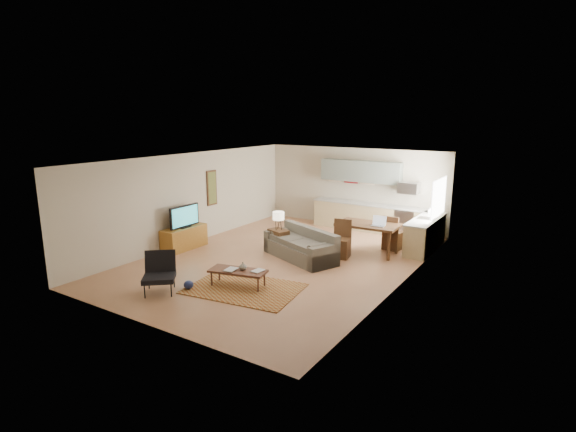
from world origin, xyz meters
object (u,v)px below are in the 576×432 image
Objects in this scene: sofa at (300,244)px; tv_credenza at (184,238)px; dining_table at (367,238)px; console_table at (279,241)px; coffee_table at (238,278)px; armchair at (159,274)px.

sofa is 1.67× the size of tv_credenza.
sofa is 1.96m from dining_table.
tv_credenza is (-3.30, -1.00, -0.08)m from sofa.
tv_credenza is 2.10× the size of console_table.
dining_table is at bearing 55.82° from coffee_table.
sofa is 3.45m from tv_credenza.
armchair is 0.63× the size of tv_credenza.
sofa is at bearing 29.65° from armchair.
coffee_table is 1.72m from armchair.
armchair reaches higher than console_table.
armchair is 3.31m from tv_credenza.
console_table reaches higher than tv_credenza.
sofa reaches higher than tv_credenza.
armchair is 1.33× the size of console_table.
console_table is 0.40× the size of dining_table.
sofa reaches higher than coffee_table.
dining_table is at bearing 27.85° from tv_credenza.
armchair is at bearing -87.67° from sofa.
sofa is 1.39× the size of dining_table.
console_table is (-0.80, 0.16, -0.07)m from sofa.
dining_table reaches higher than console_table.
console_table is at bearing 90.39° from coffee_table.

